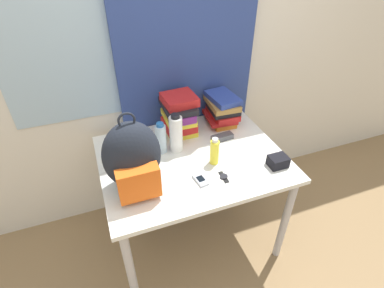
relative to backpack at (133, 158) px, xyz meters
name	(u,v)px	position (x,y,z in m)	size (l,w,h in m)	color
ground_plane	(215,284)	(0.38, -0.31, -0.97)	(12.00, 12.00, 0.00)	#8C704C
wall_back	(164,55)	(0.38, 0.66, 0.28)	(6.00, 0.06, 2.50)	silver
curtain_blue	(187,55)	(0.53, 0.60, 0.28)	(0.97, 0.04, 2.50)	navy
desk	(192,167)	(0.38, 0.13, -0.29)	(1.14, 0.88, 0.77)	silver
backpack	(133,158)	(0.00, 0.00, 0.00)	(0.31, 0.28, 0.47)	#1E232D
book_stack_left	(179,114)	(0.40, 0.42, -0.05)	(0.22, 0.28, 0.29)	yellow
book_stack_center	(222,109)	(0.72, 0.42, -0.08)	(0.23, 0.28, 0.22)	orange
water_bottle	(161,138)	(0.22, 0.25, -0.10)	(0.07, 0.07, 0.22)	silver
sports_bottle	(176,134)	(0.31, 0.24, -0.07)	(0.08, 0.08, 0.27)	white
sunscreen_bottle	(214,152)	(0.49, 0.03, -0.11)	(0.06, 0.06, 0.18)	yellow
cell_phone	(201,180)	(0.35, -0.09, -0.19)	(0.07, 0.12, 0.02)	#B7BCC6
sunglasses_case	(222,137)	(0.64, 0.23, -0.18)	(0.15, 0.07, 0.04)	#47474C
camera_pouch	(278,161)	(0.84, -0.13, -0.16)	(0.11, 0.09, 0.07)	black
wristwatch	(224,177)	(0.49, -0.11, -0.19)	(0.05, 0.10, 0.01)	black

